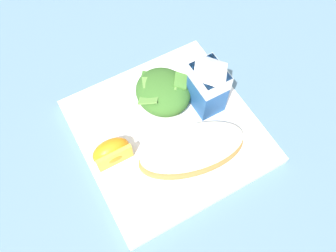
{
  "coord_description": "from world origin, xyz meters",
  "views": [
    {
      "loc": [
        0.24,
        -0.13,
        0.53
      ],
      "look_at": [
        0.0,
        0.0,
        0.03
      ],
      "focal_mm": 37.89,
      "sensor_mm": 36.0,
      "label": 1
    }
  ],
  "objects_px": {
    "green_salad_pile": "(163,92)",
    "milk_carton": "(208,83)",
    "orange_wedge_front": "(111,151)",
    "cheesy_pizza_bread": "(192,150)",
    "white_plate": "(168,131)"
  },
  "relations": [
    {
      "from": "white_plate",
      "to": "cheesy_pizza_bread",
      "type": "bearing_deg",
      "value": 8.44
    },
    {
      "from": "milk_carton",
      "to": "white_plate",
      "type": "bearing_deg",
      "value": -81.12
    },
    {
      "from": "cheesy_pizza_bread",
      "to": "green_salad_pile",
      "type": "bearing_deg",
      "value": 173.45
    },
    {
      "from": "white_plate",
      "to": "cheesy_pizza_bread",
      "type": "relative_size",
      "value": 1.53
    },
    {
      "from": "green_salad_pile",
      "to": "milk_carton",
      "type": "bearing_deg",
      "value": 52.44
    },
    {
      "from": "cheesy_pizza_bread",
      "to": "green_salad_pile",
      "type": "distance_m",
      "value": 0.12
    },
    {
      "from": "cheesy_pizza_bread",
      "to": "orange_wedge_front",
      "type": "bearing_deg",
      "value": -118.82
    },
    {
      "from": "orange_wedge_front",
      "to": "milk_carton",
      "type": "bearing_deg",
      "value": 93.76
    },
    {
      "from": "white_plate",
      "to": "orange_wedge_front",
      "type": "relative_size",
      "value": 4.66
    },
    {
      "from": "milk_carton",
      "to": "orange_wedge_front",
      "type": "bearing_deg",
      "value": -86.24
    },
    {
      "from": "cheesy_pizza_bread",
      "to": "milk_carton",
      "type": "xyz_separation_m",
      "value": [
        -0.07,
        0.07,
        0.04
      ]
    },
    {
      "from": "milk_carton",
      "to": "orange_wedge_front",
      "type": "distance_m",
      "value": 0.18
    },
    {
      "from": "green_salad_pile",
      "to": "orange_wedge_front",
      "type": "distance_m",
      "value": 0.13
    },
    {
      "from": "green_salad_pile",
      "to": "milk_carton",
      "type": "xyz_separation_m",
      "value": [
        0.04,
        0.06,
        0.04
      ]
    },
    {
      "from": "milk_carton",
      "to": "orange_wedge_front",
      "type": "relative_size",
      "value": 1.83
    }
  ]
}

